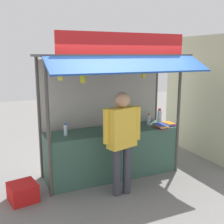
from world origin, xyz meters
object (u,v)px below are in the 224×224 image
Objects in this scene: banana_bunch_inner_right at (143,75)px; water_bottle_mid_left at (149,120)px; water_bottle_right at (135,120)px; magazine_stack_back_left at (169,124)px; water_bottle_center at (65,130)px; magazine_stack_front_left at (112,131)px; water_bottle_far_right at (159,116)px; banana_bunch_inner_left at (83,78)px; banana_bunch_leftmost at (60,76)px; plastic_crate at (23,192)px; water_bottle_rear_center at (49,131)px; magazine_stack_back_right at (161,126)px; vendor_person at (122,134)px.

water_bottle_mid_left is at bearing 47.94° from banana_bunch_inner_right.
water_bottle_right is 0.98× the size of magazine_stack_back_left.
water_bottle_center is 0.74× the size of magazine_stack_front_left.
banana_bunch_inner_left reaches higher than water_bottle_far_right.
water_bottle_center is at bearing 70.09° from banana_bunch_leftmost.
plastic_crate is (-1.02, 0.14, -1.83)m from banana_bunch_inner_left.
water_bottle_center is 1.25m from plastic_crate.
water_bottle_rear_center is at bearing 175.98° from magazine_stack_back_left.
water_bottle_rear_center is 1.11m from banana_bunch_leftmost.
banana_bunch_inner_right is at bearing -29.29° from magazine_stack_front_left.
magazine_stack_back_right is at bearing 18.71° from banana_bunch_inner_right.
plastic_crate is at bearing 172.37° from banana_bunch_inner_left.
water_bottle_right is 1.23× the size of water_bottle_mid_left.
water_bottle_right is 1.05m from banana_bunch_inner_right.
banana_bunch_inner_left is at bearing -7.63° from plastic_crate.
water_bottle_rear_center is 1.72m from water_bottle_right.
water_bottle_far_right is 0.75× the size of plastic_crate.
water_bottle_far_right is 1.08× the size of magazine_stack_back_left.
banana_bunch_leftmost is (-0.99, -0.27, 1.07)m from magazine_stack_front_left.
water_bottle_far_right is 0.18× the size of vendor_person.
banana_bunch_inner_right is (1.32, -0.45, 0.97)m from water_bottle_center.
water_bottle_center is at bearing 20.93° from plastic_crate.
magazine_stack_back_right reaches higher than plastic_crate.
water_bottle_right reaches higher than plastic_crate.
magazine_stack_back_left is (0.69, -0.16, -0.11)m from water_bottle_right.
water_bottle_far_right is 1.53m from vendor_person.
magazine_stack_front_left is 1.85m from plastic_crate.
vendor_person is at bearing -30.05° from banana_bunch_inner_left.
magazine_stack_back_left is at bearing -27.57° from water_bottle_mid_left.
water_bottle_mid_left is 0.13× the size of vendor_person.
water_bottle_mid_left reaches higher than water_bottle_rear_center.
banana_bunch_leftmost is (-2.19, -0.51, 0.95)m from water_bottle_far_right.
banana_bunch_inner_right is 0.68× the size of plastic_crate.
vendor_person is (0.55, -0.32, -0.92)m from banana_bunch_inner_left.
banana_bunch_inner_right is at bearing -161.29° from magazine_stack_back_right.
magazine_stack_back_right reaches higher than magazine_stack_front_left.
banana_bunch_leftmost reaches higher than water_bottle_right.
plastic_crate is at bearing -171.70° from water_bottle_right.
water_bottle_far_right is 1.07× the size of magazine_stack_front_left.
banana_bunch_inner_right reaches higher than magazine_stack_back_left.
water_bottle_rear_center is 0.78× the size of banana_bunch_inner_right.
banana_bunch_inner_right is (-0.52, -0.18, 1.03)m from magazine_stack_back_right.
magazine_stack_front_left is 1.18m from banana_bunch_inner_right.
vendor_person is at bearing -150.70° from banana_bunch_inner_right.
vendor_person is at bearing -19.29° from banana_bunch_leftmost.
plastic_crate is at bearing 176.37° from banana_bunch_inner_right.
magazine_stack_back_right is (0.08, -0.31, -0.07)m from water_bottle_mid_left.
water_bottle_far_right is 1.23m from magazine_stack_front_left.
vendor_person is (-1.28, -0.83, -0.01)m from water_bottle_far_right.
banana_bunch_leftmost reaches higher than plastic_crate.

